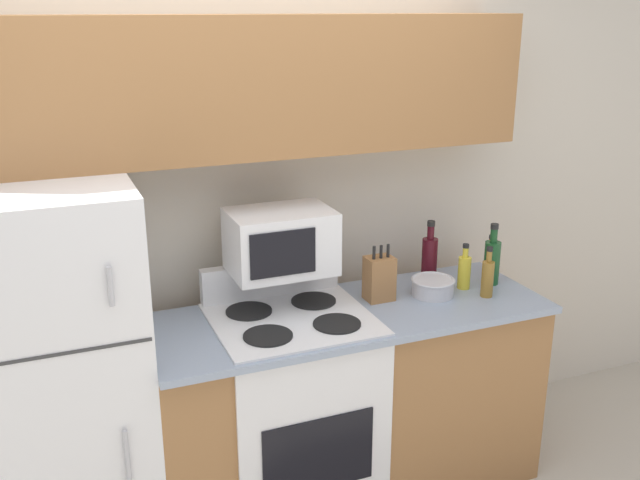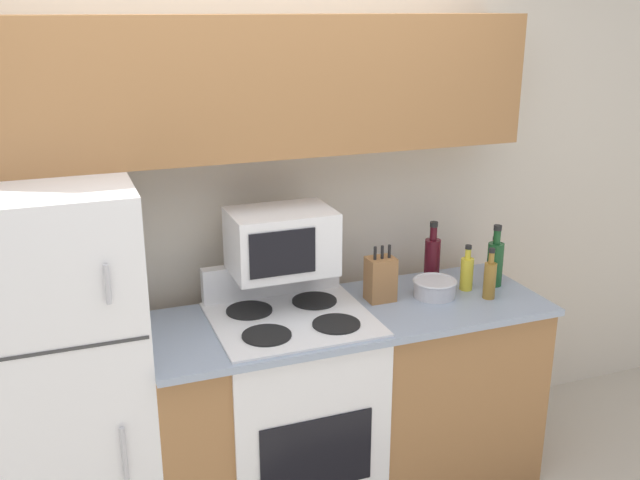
{
  "view_description": "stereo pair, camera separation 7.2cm",
  "coord_description": "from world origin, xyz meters",
  "px_view_note": "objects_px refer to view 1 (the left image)",
  "views": [
    {
      "loc": [
        -0.84,
        -2.33,
        2.2
      ],
      "look_at": [
        0.22,
        0.27,
        1.27
      ],
      "focal_mm": 40.0,
      "sensor_mm": 36.0,
      "label": 1
    },
    {
      "loc": [
        -0.78,
        -2.36,
        2.2
      ],
      "look_at": [
        0.22,
        0.27,
        1.27
      ],
      "focal_mm": 40.0,
      "sensor_mm": 36.0,
      "label": 2
    }
  ],
  "objects_px": {
    "refrigerator": "(48,383)",
    "bottle_vinegar": "(488,277)",
    "bowl": "(433,286)",
    "microwave": "(281,241)",
    "knife_block": "(379,278)",
    "stove": "(293,410)",
    "bottle_hot_sauce": "(490,258)",
    "bottle_wine_red": "(429,257)",
    "bottle_wine_green": "(492,260)",
    "bottle_cooking_spray": "(464,271)"
  },
  "relations": [
    {
      "from": "refrigerator",
      "to": "microwave",
      "type": "bearing_deg",
      "value": 3.71
    },
    {
      "from": "bowl",
      "to": "stove",
      "type": "bearing_deg",
      "value": -178.88
    },
    {
      "from": "stove",
      "to": "microwave",
      "type": "relative_size",
      "value": 2.48
    },
    {
      "from": "knife_block",
      "to": "bottle_wine_red",
      "type": "distance_m",
      "value": 0.36
    },
    {
      "from": "bottle_vinegar",
      "to": "knife_block",
      "type": "bearing_deg",
      "value": 161.91
    },
    {
      "from": "microwave",
      "to": "bottle_wine_red",
      "type": "bearing_deg",
      "value": 4.08
    },
    {
      "from": "microwave",
      "to": "knife_block",
      "type": "xyz_separation_m",
      "value": [
        0.44,
        -0.07,
        -0.21
      ]
    },
    {
      "from": "refrigerator",
      "to": "bowl",
      "type": "bearing_deg",
      "value": -1.94
    },
    {
      "from": "stove",
      "to": "knife_block",
      "type": "bearing_deg",
      "value": 8.01
    },
    {
      "from": "stove",
      "to": "microwave",
      "type": "height_order",
      "value": "microwave"
    },
    {
      "from": "bowl",
      "to": "bottle_cooking_spray",
      "type": "height_order",
      "value": "bottle_cooking_spray"
    },
    {
      "from": "bottle_hot_sauce",
      "to": "bottle_wine_red",
      "type": "relative_size",
      "value": 0.67
    },
    {
      "from": "microwave",
      "to": "bottle_cooking_spray",
      "type": "relative_size",
      "value": 2.01
    },
    {
      "from": "bottle_wine_green",
      "to": "bottle_wine_red",
      "type": "xyz_separation_m",
      "value": [
        -0.25,
        0.15,
        0.0
      ]
    },
    {
      "from": "refrigerator",
      "to": "bottle_hot_sauce",
      "type": "distance_m",
      "value": 2.11
    },
    {
      "from": "bottle_hot_sauce",
      "to": "bottle_wine_red",
      "type": "bearing_deg",
      "value": 173.48
    },
    {
      "from": "bottle_hot_sauce",
      "to": "bottle_vinegar",
      "type": "height_order",
      "value": "bottle_vinegar"
    },
    {
      "from": "bowl",
      "to": "bottle_hot_sauce",
      "type": "distance_m",
      "value": 0.43
    },
    {
      "from": "bowl",
      "to": "bottle_vinegar",
      "type": "xyz_separation_m",
      "value": [
        0.22,
        -0.11,
        0.05
      ]
    },
    {
      "from": "refrigerator",
      "to": "bottle_hot_sauce",
      "type": "height_order",
      "value": "refrigerator"
    },
    {
      "from": "refrigerator",
      "to": "bottle_cooking_spray",
      "type": "distance_m",
      "value": 1.88
    },
    {
      "from": "bowl",
      "to": "bottle_wine_red",
      "type": "distance_m",
      "value": 0.21
    },
    {
      "from": "refrigerator",
      "to": "stove",
      "type": "height_order",
      "value": "refrigerator"
    },
    {
      "from": "bottle_wine_green",
      "to": "bottle_hot_sauce",
      "type": "bearing_deg",
      "value": 57.81
    },
    {
      "from": "bottle_hot_sauce",
      "to": "bottle_vinegar",
      "type": "distance_m",
      "value": 0.31
    },
    {
      "from": "refrigerator",
      "to": "microwave",
      "type": "height_order",
      "value": "refrigerator"
    },
    {
      "from": "knife_block",
      "to": "bottle_cooking_spray",
      "type": "xyz_separation_m",
      "value": [
        0.43,
        -0.03,
        -0.02
      ]
    },
    {
      "from": "microwave",
      "to": "bottle_wine_green",
      "type": "distance_m",
      "value": 1.06
    },
    {
      "from": "bottle_wine_red",
      "to": "refrigerator",
      "type": "bearing_deg",
      "value": -176.13
    },
    {
      "from": "microwave",
      "to": "bottle_vinegar",
      "type": "xyz_separation_m",
      "value": [
        0.92,
        -0.23,
        -0.22
      ]
    },
    {
      "from": "knife_block",
      "to": "bottle_hot_sauce",
      "type": "xyz_separation_m",
      "value": [
        0.66,
        0.09,
        -0.02
      ]
    },
    {
      "from": "bottle_hot_sauce",
      "to": "refrigerator",
      "type": "bearing_deg",
      "value": -177.74
    },
    {
      "from": "bottle_vinegar",
      "to": "refrigerator",
      "type": "bearing_deg",
      "value": 175.11
    },
    {
      "from": "bowl",
      "to": "bottle_vinegar",
      "type": "bearing_deg",
      "value": -25.54
    },
    {
      "from": "refrigerator",
      "to": "bowl",
      "type": "distance_m",
      "value": 1.7
    },
    {
      "from": "refrigerator",
      "to": "bottle_vinegar",
      "type": "relative_size",
      "value": 6.63
    },
    {
      "from": "microwave",
      "to": "bottle_wine_red",
      "type": "xyz_separation_m",
      "value": [
        0.78,
        0.06,
        -0.19
      ]
    },
    {
      "from": "stove",
      "to": "knife_block",
      "type": "xyz_separation_m",
      "value": [
        0.45,
        0.06,
        0.55
      ]
    },
    {
      "from": "knife_block",
      "to": "bowl",
      "type": "relative_size",
      "value": 1.29
    },
    {
      "from": "stove",
      "to": "knife_block",
      "type": "distance_m",
      "value": 0.71
    },
    {
      "from": "microwave",
      "to": "knife_block",
      "type": "bearing_deg",
      "value": -9.28
    },
    {
      "from": "stove",
      "to": "bottle_cooking_spray",
      "type": "relative_size",
      "value": 4.98
    },
    {
      "from": "microwave",
      "to": "bottle_vinegar",
      "type": "distance_m",
      "value": 0.97
    },
    {
      "from": "stove",
      "to": "bottle_hot_sauce",
      "type": "xyz_separation_m",
      "value": [
        1.11,
        0.15,
        0.52
      ]
    },
    {
      "from": "knife_block",
      "to": "stove",
      "type": "bearing_deg",
      "value": -171.99
    },
    {
      "from": "knife_block",
      "to": "bottle_cooking_spray",
      "type": "relative_size",
      "value": 1.2
    },
    {
      "from": "stove",
      "to": "microwave",
      "type": "xyz_separation_m",
      "value": [
        0.0,
        0.14,
        0.75
      ]
    },
    {
      "from": "bottle_wine_green",
      "to": "bottle_wine_red",
      "type": "height_order",
      "value": "same"
    },
    {
      "from": "bottle_cooking_spray",
      "to": "bottle_wine_red",
      "type": "distance_m",
      "value": 0.19
    },
    {
      "from": "microwave",
      "to": "refrigerator",
      "type": "bearing_deg",
      "value": -176.29
    }
  ]
}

